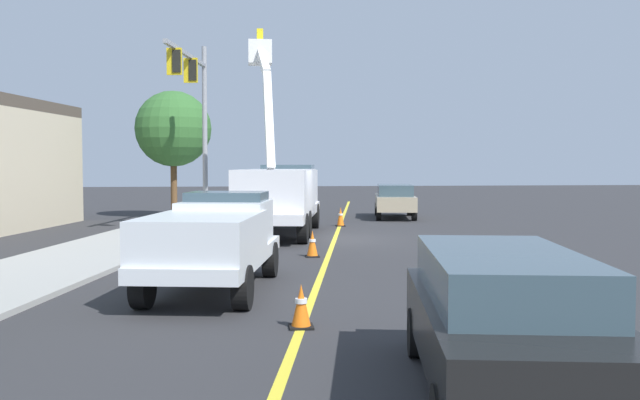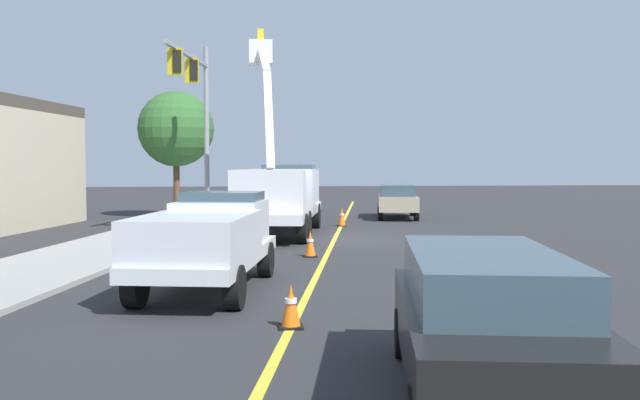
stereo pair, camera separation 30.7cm
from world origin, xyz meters
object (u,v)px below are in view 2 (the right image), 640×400
service_pickup_truck (208,239)px  trailing_sedan (485,314)px  traffic_cone_leading (291,306)px  traffic_cone_mid_rear (342,217)px  utility_bucket_truck (281,192)px  traffic_signal_mast (197,101)px  traffic_cone_mid_front (310,244)px  passing_minivan (397,199)px

service_pickup_truck → trailing_sedan: size_ratio=1.16×
traffic_cone_leading → traffic_cone_mid_rear: size_ratio=0.87×
utility_bucket_truck → service_pickup_truck: (-11.43, 2.02, -0.51)m
traffic_signal_mast → service_pickup_truck: bearing=-174.6°
traffic_cone_mid_rear → traffic_signal_mast: 7.95m
utility_bucket_truck → traffic_cone_mid_rear: (3.21, -2.82, -1.22)m
traffic_cone_mid_rear → trailing_sedan: bearing=176.7°
traffic_cone_mid_front → traffic_cone_mid_rear: bearing=-13.0°
service_pickup_truck → traffic_cone_leading: service_pickup_truck is taller
passing_minivan → traffic_cone_mid_rear: size_ratio=6.06×
trailing_sedan → traffic_cone_mid_front: 12.06m
traffic_signal_mast → trailing_sedan: bearing=-166.9°
traffic_cone_leading → traffic_cone_mid_rear: traffic_cone_mid_rear is taller
service_pickup_truck → traffic_cone_leading: size_ratio=8.09×
service_pickup_truck → traffic_signal_mast: traffic_signal_mast is taller
passing_minivan → traffic_cone_mid_rear: 5.47m
utility_bucket_truck → service_pickup_truck: utility_bucket_truck is taller
trailing_sedan → traffic_cone_mid_front: (12.01, 0.99, -0.59)m
utility_bucket_truck → traffic_cone_mid_front: size_ratio=10.94×
traffic_cone_mid_front → traffic_cone_mid_rear: size_ratio=0.93×
traffic_cone_leading → trailing_sedan: bearing=-150.1°
traffic_cone_leading → service_pickup_truck: bearing=24.7°
utility_bucket_truck → passing_minivan: 9.73m
trailing_sedan → passing_minivan: bearing=-10.1°
traffic_cone_leading → traffic_cone_mid_rear: 18.36m
trailing_sedan → traffic_cone_mid_front: trailing_sedan is taller
service_pickup_truck → traffic_cone_mid_front: 5.73m
service_pickup_truck → traffic_cone_leading: bearing=-155.3°
trailing_sedan → traffic_signal_mast: (21.30, 4.97, 4.40)m
utility_bucket_truck → traffic_cone_mid_front: bearing=-174.7°
trailing_sedan → traffic_cone_mid_rear: trailing_sedan is taller
utility_bucket_truck → trailing_sedan: size_ratio=1.68×
service_pickup_truck → traffic_cone_mid_rear: bearing=-18.3°
service_pickup_truck → traffic_signal_mast: 15.02m
service_pickup_truck → traffic_cone_mid_rear: service_pickup_truck is taller
traffic_cone_mid_rear → service_pickup_truck: bearing=161.7°
utility_bucket_truck → passing_minivan: bearing=-39.7°
service_pickup_truck → passing_minivan: service_pickup_truck is taller
passing_minivan → traffic_cone_leading: (-22.32, 6.66, -0.62)m
service_pickup_truck → passing_minivan: 20.61m
passing_minivan → traffic_cone_leading: passing_minivan is taller
service_pickup_truck → utility_bucket_truck: bearing=-10.0°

